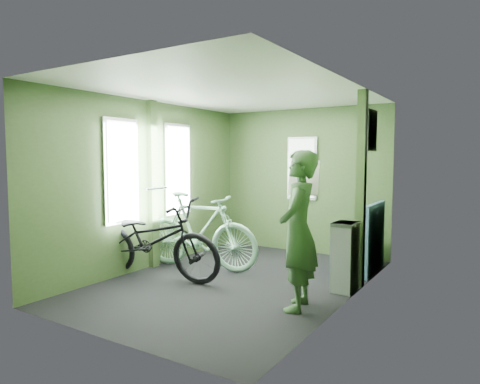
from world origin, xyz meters
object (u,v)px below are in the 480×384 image
object	(u,v)px
bench_seat	(360,250)
passenger	(298,230)
waste_box	(345,257)
bicycle_black	(153,279)
bicycle_mint	(199,269)

from	to	relation	value
bench_seat	passenger	bearing A→B (deg)	-94.14
passenger	waste_box	size ratio (longest dim) A/B	2.01
bicycle_black	bicycle_mint	xyz separation A→B (m)	(0.20, 0.69, 0.00)
passenger	bench_seat	distance (m)	1.87
passenger	waste_box	distance (m)	0.93
bicycle_black	waste_box	bearing A→B (deg)	-76.75
bicycle_black	bicycle_mint	bearing A→B (deg)	-22.79
passenger	bicycle_black	bearing A→B (deg)	-104.12
waste_box	bench_seat	size ratio (longest dim) A/B	0.86
waste_box	passenger	bearing A→B (deg)	-104.97
bicycle_mint	bicycle_black	bearing A→B (deg)	157.07
bicycle_black	waste_box	distance (m)	2.38
waste_box	bench_seat	world-z (taller)	bench_seat
bench_seat	bicycle_black	bearing A→B (deg)	-140.54
bicycle_mint	passenger	distance (m)	2.08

